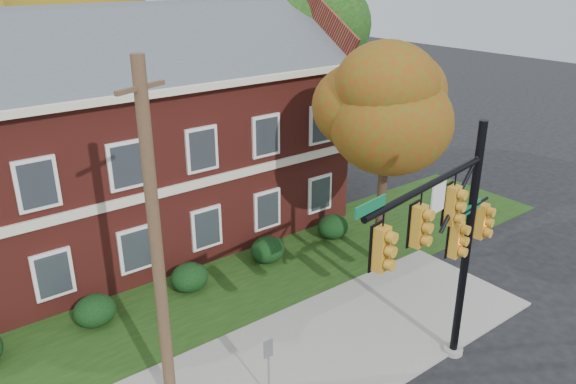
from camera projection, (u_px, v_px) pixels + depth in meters
ground at (357, 363)px, 16.84m from camera, size 120.00×120.00×0.00m
sidewalk at (335, 345)px, 17.56m from camera, size 14.00×5.00×0.08m
grass_strip at (246, 280)px, 21.24m from camera, size 30.00×6.00×0.04m
apartment_building at (120, 128)px, 22.62m from camera, size 18.80×8.80×9.74m
hedge_left at (95, 311)px, 18.45m from camera, size 1.40×1.26×1.05m
hedge_center at (190, 277)px, 20.43m from camera, size 1.40×1.26×1.05m
hedge_right at (268, 250)px, 22.41m from camera, size 1.40×1.26×1.05m
hedge_far_right at (333, 227)px, 24.39m from camera, size 1.40×1.26×1.05m
tree_near_right at (395, 98)px, 20.13m from camera, size 4.50×4.25×8.58m
tree_right_rear at (320, 28)px, 28.47m from camera, size 6.30×5.95×10.62m
tree_far_rear at (75, 14)px, 27.69m from camera, size 6.84×6.46×11.52m
traffic_signal at (448, 234)px, 14.67m from camera, size 6.51×1.31×7.34m
utility_pole at (156, 248)px, 13.56m from camera, size 1.38×0.66×9.35m
sign_post at (268, 359)px, 14.95m from camera, size 0.28×0.05×1.95m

